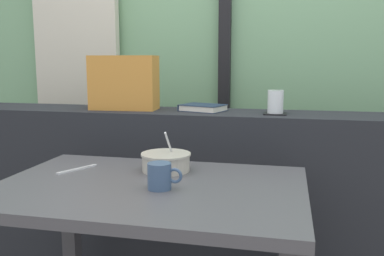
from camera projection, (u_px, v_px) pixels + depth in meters
The scene contains 12 objects.
outdoor_backdrop at pixel (233, 13), 2.55m from camera, with size 4.80×0.08×2.80m, color #7AAD7F.
curtain_left_panel at pixel (76, 39), 2.69m from camera, with size 0.56×0.06×2.50m, color beige.
window_divider_post at pixel (225, 29), 2.50m from camera, with size 0.07×0.05×2.60m, color black.
dark_console_ledge at pixel (212, 202), 2.05m from camera, with size 2.80×0.32×0.88m, color #23262B.
breakfast_table at pixel (150, 218), 1.42m from camera, with size 1.02×0.69×0.71m.
coaster_square at pixel (275, 114), 1.88m from camera, with size 0.10×0.10×0.01m, color black.
juice_glass at pixel (275, 103), 1.88m from camera, with size 0.07×0.07×0.10m.
closed_book at pixel (203, 108), 2.00m from camera, with size 0.23×0.20×0.03m.
throw_pillow at pixel (124, 83), 2.05m from camera, with size 0.32×0.14×0.26m, color #D18938.
soup_bowl at pixel (166, 162), 1.57m from camera, with size 0.18×0.18×0.15m.
fork_utensil at pixel (77, 169), 1.59m from camera, with size 0.02×0.17×0.01m, color silver.
ceramic_mug at pixel (160, 176), 1.35m from camera, with size 0.11×0.08×0.08m.
Camera 1 is at (0.34, -1.39, 1.12)m, focal length 39.65 mm.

